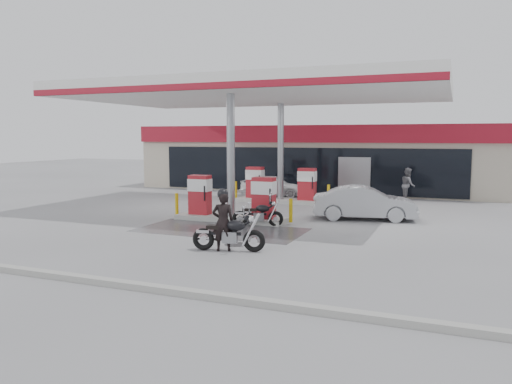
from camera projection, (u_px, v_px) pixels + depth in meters
ground at (208, 229)px, 18.11m from camera, size 90.00×90.00×0.00m
wet_patch at (221, 230)px, 17.92m from camera, size 6.00×3.00×0.00m
drain_cover at (236, 244)px, 15.52m from camera, size 0.70×0.70×0.01m
kerb at (70, 277)px, 11.64m from camera, size 28.00×0.25×0.15m
store_building at (320, 157)px, 32.57m from camera, size 22.00×8.22×4.00m
canopy at (259, 93)px, 22.13m from camera, size 16.00×10.02×5.51m
pump_island_near at (231, 203)px, 19.87m from camera, size 5.14×1.30×1.78m
pump_island_far at (280, 188)px, 25.40m from camera, size 5.14×1.30×1.78m
main_motorcycle at (230, 234)px, 14.57m from camera, size 2.16×0.84×1.12m
biker_main at (223, 222)px, 14.56m from camera, size 0.75×0.66×1.74m
parked_motorcycle at (259, 215)px, 18.63m from camera, size 1.87×0.86×0.99m
sedan_white at (273, 186)px, 27.90m from camera, size 3.73×1.84×1.22m
attendant at (408, 185)px, 25.74m from camera, size 0.84×0.98×1.74m
hatchback_silver at (365, 203)px, 20.12m from camera, size 4.29×2.22×1.35m
parked_car_left at (173, 177)px, 34.67m from camera, size 3.64×1.56×1.05m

